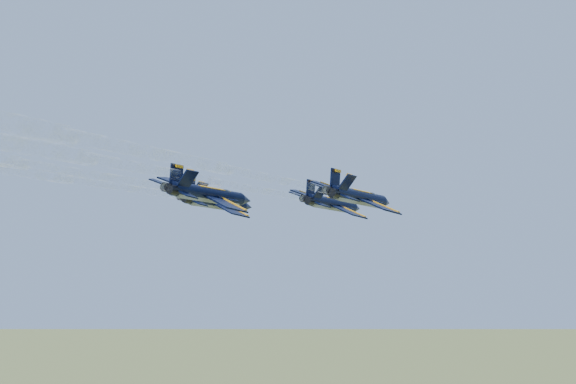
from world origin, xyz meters
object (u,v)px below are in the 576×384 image
at_px(jet_lead, 332,204).
at_px(jet_slot, 209,194).
at_px(jet_right, 359,197).
at_px(jet_left, 217,202).

xyz_separation_m(jet_lead, jet_slot, (-4.15, -26.70, 0.00)).
height_order(jet_right, jet_slot, same).
distance_m(jet_lead, jet_right, 17.13).
xyz_separation_m(jet_lead, jet_left, (-11.99, -10.55, 0.00)).
relative_size(jet_lead, jet_slot, 1.00).
distance_m(jet_lead, jet_slot, 27.02).
bearing_deg(jet_right, jet_left, 177.80).
distance_m(jet_left, jet_right, 21.37).
bearing_deg(jet_left, jet_right, -2.20).
bearing_deg(jet_slot, jet_right, 51.34).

